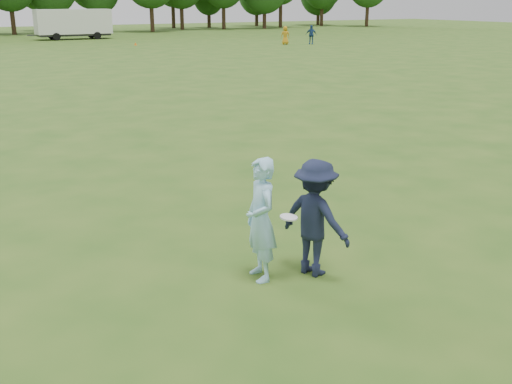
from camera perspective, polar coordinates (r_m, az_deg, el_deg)
ground at (r=9.71m, az=-3.03°, el=-7.46°), size 200.00×200.00×0.00m
thrower at (r=9.08m, az=0.46°, el=-2.65°), size 0.56×0.76×1.93m
defender at (r=9.31m, az=5.67°, el=-2.47°), size 1.05×1.36×1.86m
player_far_b at (r=60.85m, az=5.27°, el=14.69°), size 1.08×1.05×1.82m
player_far_c at (r=60.25m, az=2.81°, el=14.68°), size 1.00×0.83×1.75m
field_cone at (r=60.28m, az=-11.40°, el=13.68°), size 0.28×0.28×0.30m
disc_in_play at (r=9.00m, az=3.13°, el=-2.42°), size 0.33×0.33×0.06m
cargo_trailer at (r=71.19m, az=-17.01°, el=15.16°), size 9.00×2.75×3.20m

